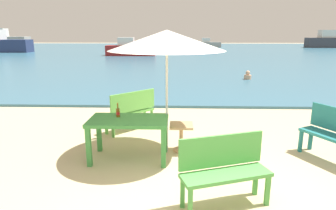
{
  "coord_description": "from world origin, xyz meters",
  "views": [
    {
      "loc": [
        -0.43,
        -3.65,
        2.26
      ],
      "look_at": [
        -0.65,
        3.0,
        0.6
      ],
      "focal_mm": 31.35,
      "sensor_mm": 36.0,
      "label": 1
    }
  ],
  "objects_px": {
    "patio_umbrella": "(167,40)",
    "bench_green_left": "(224,166)",
    "boat_sailboat": "(3,40)",
    "beer_bottle_amber": "(118,112)",
    "swimmer_person": "(248,76)",
    "boat_ferry": "(130,49)",
    "boat_cargo_ship": "(330,41)",
    "side_table_wood": "(181,134)",
    "boat_tanker": "(208,44)",
    "bench_green_right": "(131,109)",
    "picnic_table_green": "(129,125)"
  },
  "relations": [
    {
      "from": "patio_umbrella",
      "to": "bench_green_left",
      "type": "relative_size",
      "value": 1.84
    },
    {
      "from": "bench_green_left",
      "to": "boat_sailboat",
      "type": "relative_size",
      "value": 0.17
    },
    {
      "from": "beer_bottle_amber",
      "to": "swimmer_person",
      "type": "relative_size",
      "value": 0.65
    },
    {
      "from": "swimmer_person",
      "to": "boat_ferry",
      "type": "distance_m",
      "value": 16.1
    },
    {
      "from": "boat_cargo_ship",
      "to": "boat_ferry",
      "type": "height_order",
      "value": "boat_cargo_ship"
    },
    {
      "from": "boat_ferry",
      "to": "beer_bottle_amber",
      "type": "bearing_deg",
      "value": -81.45
    },
    {
      "from": "side_table_wood",
      "to": "boat_sailboat",
      "type": "height_order",
      "value": "boat_sailboat"
    },
    {
      "from": "boat_ferry",
      "to": "boat_tanker",
      "type": "bearing_deg",
      "value": 60.46
    },
    {
      "from": "boat_sailboat",
      "to": "boat_tanker",
      "type": "height_order",
      "value": "boat_sailboat"
    },
    {
      "from": "boat_cargo_ship",
      "to": "boat_ferry",
      "type": "relative_size",
      "value": 1.47
    },
    {
      "from": "beer_bottle_amber",
      "to": "boat_ferry",
      "type": "height_order",
      "value": "boat_ferry"
    },
    {
      "from": "bench_green_left",
      "to": "swimmer_person",
      "type": "xyz_separation_m",
      "value": [
        2.7,
        10.36,
        -0.3
      ]
    },
    {
      "from": "bench_green_left",
      "to": "bench_green_right",
      "type": "xyz_separation_m",
      "value": [
        -1.69,
        2.94,
        0.0
      ]
    },
    {
      "from": "bench_green_right",
      "to": "beer_bottle_amber",
      "type": "bearing_deg",
      "value": -90.38
    },
    {
      "from": "beer_bottle_amber",
      "to": "bench_green_right",
      "type": "bearing_deg",
      "value": 89.62
    },
    {
      "from": "bench_green_left",
      "to": "boat_ferry",
      "type": "height_order",
      "value": "boat_ferry"
    },
    {
      "from": "beer_bottle_amber",
      "to": "boat_sailboat",
      "type": "xyz_separation_m",
      "value": [
        -25.28,
        39.25,
        0.19
      ]
    },
    {
      "from": "boat_tanker",
      "to": "patio_umbrella",
      "type": "bearing_deg",
      "value": -96.76
    },
    {
      "from": "beer_bottle_amber",
      "to": "bench_green_left",
      "type": "xyz_separation_m",
      "value": [
        1.7,
        -1.52,
        -0.31
      ]
    },
    {
      "from": "beer_bottle_amber",
      "to": "boat_sailboat",
      "type": "bearing_deg",
      "value": 122.79
    },
    {
      "from": "picnic_table_green",
      "to": "boat_cargo_ship",
      "type": "bearing_deg",
      "value": 59.6
    },
    {
      "from": "side_table_wood",
      "to": "beer_bottle_amber",
      "type": "bearing_deg",
      "value": -166.75
    },
    {
      "from": "picnic_table_green",
      "to": "boat_tanker",
      "type": "distance_m",
      "value": 39.01
    },
    {
      "from": "beer_bottle_amber",
      "to": "patio_umbrella",
      "type": "distance_m",
      "value": 1.55
    },
    {
      "from": "bench_green_right",
      "to": "picnic_table_green",
      "type": "bearing_deg",
      "value": -82.69
    },
    {
      "from": "swimmer_person",
      "to": "boat_tanker",
      "type": "relative_size",
      "value": 0.11
    },
    {
      "from": "boat_tanker",
      "to": "side_table_wood",
      "type": "bearing_deg",
      "value": -96.36
    },
    {
      "from": "bench_green_right",
      "to": "boat_ferry",
      "type": "height_order",
      "value": "boat_ferry"
    },
    {
      "from": "bench_green_left",
      "to": "boat_sailboat",
      "type": "xyz_separation_m",
      "value": [
        -26.98,
        40.76,
        0.5
      ]
    },
    {
      "from": "patio_umbrella",
      "to": "boat_ferry",
      "type": "height_order",
      "value": "patio_umbrella"
    },
    {
      "from": "side_table_wood",
      "to": "swimmer_person",
      "type": "distance_m",
      "value": 9.16
    },
    {
      "from": "picnic_table_green",
      "to": "patio_umbrella",
      "type": "bearing_deg",
      "value": 26.25
    },
    {
      "from": "side_table_wood",
      "to": "boat_ferry",
      "type": "relative_size",
      "value": 0.12
    },
    {
      "from": "bench_green_left",
      "to": "boat_ferry",
      "type": "relative_size",
      "value": 0.27
    },
    {
      "from": "picnic_table_green",
      "to": "swimmer_person",
      "type": "bearing_deg",
      "value": 64.93
    },
    {
      "from": "beer_bottle_amber",
      "to": "boat_cargo_ship",
      "type": "bearing_deg",
      "value": 59.29
    },
    {
      "from": "picnic_table_green",
      "to": "beer_bottle_amber",
      "type": "distance_m",
      "value": 0.31
    },
    {
      "from": "bench_green_right",
      "to": "swimmer_person",
      "type": "bearing_deg",
      "value": 59.39
    },
    {
      "from": "side_table_wood",
      "to": "bench_green_right",
      "type": "distance_m",
      "value": 1.63
    },
    {
      "from": "boat_sailboat",
      "to": "boat_ferry",
      "type": "bearing_deg",
      "value": -36.81
    },
    {
      "from": "bench_green_left",
      "to": "boat_tanker",
      "type": "relative_size",
      "value": 0.34
    },
    {
      "from": "boat_cargo_ship",
      "to": "boat_sailboat",
      "type": "height_order",
      "value": "boat_sailboat"
    },
    {
      "from": "boat_cargo_ship",
      "to": "bench_green_left",
      "type": "bearing_deg",
      "value": -117.87
    },
    {
      "from": "patio_umbrella",
      "to": "swimmer_person",
      "type": "height_order",
      "value": "patio_umbrella"
    },
    {
      "from": "patio_umbrella",
      "to": "boat_cargo_ship",
      "type": "xyz_separation_m",
      "value": [
        21.91,
        38.16,
        -1.15
      ]
    },
    {
      "from": "picnic_table_green",
      "to": "bench_green_right",
      "type": "relative_size",
      "value": 1.26
    },
    {
      "from": "bench_green_left",
      "to": "bench_green_right",
      "type": "bearing_deg",
      "value": 119.84
    },
    {
      "from": "bench_green_left",
      "to": "boat_cargo_ship",
      "type": "bearing_deg",
      "value": 62.13
    },
    {
      "from": "patio_umbrella",
      "to": "boat_cargo_ship",
      "type": "bearing_deg",
      "value": 60.14
    },
    {
      "from": "patio_umbrella",
      "to": "bench_green_right",
      "type": "distance_m",
      "value": 2.17
    }
  ]
}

